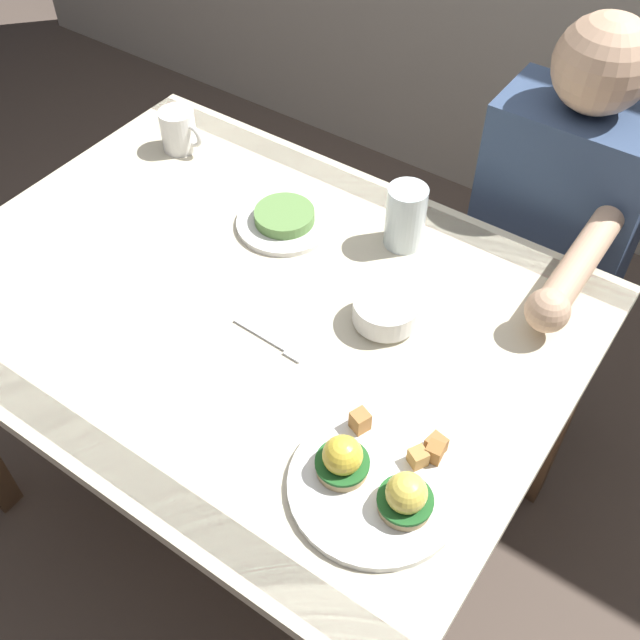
{
  "coord_description": "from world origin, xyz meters",
  "views": [
    {
      "loc": [
        0.67,
        -0.73,
        1.76
      ],
      "look_at": [
        0.16,
        0.0,
        0.78
      ],
      "focal_mm": 42.2,
      "sensor_mm": 36.0,
      "label": 1
    }
  ],
  "objects_px": {
    "fruit_bowl": "(385,311)",
    "water_glass_near": "(405,220)",
    "side_plate": "(285,220)",
    "coffee_mug": "(179,129)",
    "fork": "(273,341)",
    "dining_table": "(252,335)",
    "diner_person": "(550,234)",
    "eggs_benedict_plate": "(376,480)"
  },
  "relations": [
    {
      "from": "fruit_bowl",
      "to": "water_glass_near",
      "type": "height_order",
      "value": "water_glass_near"
    },
    {
      "from": "water_glass_near",
      "to": "side_plate",
      "type": "height_order",
      "value": "water_glass_near"
    },
    {
      "from": "coffee_mug",
      "to": "fork",
      "type": "xyz_separation_m",
      "value": [
        0.53,
        -0.35,
        -0.05
      ]
    },
    {
      "from": "dining_table",
      "to": "coffee_mug",
      "type": "distance_m",
      "value": 0.54
    },
    {
      "from": "water_glass_near",
      "to": "diner_person",
      "type": "height_order",
      "value": "diner_person"
    },
    {
      "from": "side_plate",
      "to": "coffee_mug",
      "type": "bearing_deg",
      "value": 167.12
    },
    {
      "from": "fruit_bowl",
      "to": "coffee_mug",
      "type": "relative_size",
      "value": 1.08
    },
    {
      "from": "dining_table",
      "to": "water_glass_near",
      "type": "relative_size",
      "value": 8.98
    },
    {
      "from": "dining_table",
      "to": "coffee_mug",
      "type": "height_order",
      "value": "coffee_mug"
    },
    {
      "from": "fork",
      "to": "side_plate",
      "type": "relative_size",
      "value": 0.78
    },
    {
      "from": "eggs_benedict_plate",
      "to": "dining_table",
      "type": "bearing_deg",
      "value": 153.35
    },
    {
      "from": "fruit_bowl",
      "to": "diner_person",
      "type": "relative_size",
      "value": 0.11
    },
    {
      "from": "coffee_mug",
      "to": "side_plate",
      "type": "xyz_separation_m",
      "value": [
        0.36,
        -0.08,
        -0.04
      ]
    },
    {
      "from": "fork",
      "to": "dining_table",
      "type": "bearing_deg",
      "value": 149.55
    },
    {
      "from": "eggs_benedict_plate",
      "to": "side_plate",
      "type": "bearing_deg",
      "value": 139.22
    },
    {
      "from": "fruit_bowl",
      "to": "water_glass_near",
      "type": "bearing_deg",
      "value": 111.78
    },
    {
      "from": "dining_table",
      "to": "diner_person",
      "type": "distance_m",
      "value": 0.71
    },
    {
      "from": "fruit_bowl",
      "to": "side_plate",
      "type": "height_order",
      "value": "fruit_bowl"
    },
    {
      "from": "dining_table",
      "to": "side_plate",
      "type": "xyz_separation_m",
      "value": [
        -0.07,
        0.21,
        0.12
      ]
    },
    {
      "from": "fruit_bowl",
      "to": "side_plate",
      "type": "bearing_deg",
      "value": 159.81
    },
    {
      "from": "coffee_mug",
      "to": "diner_person",
      "type": "xyz_separation_m",
      "value": [
        0.8,
        0.31,
        -0.14
      ]
    },
    {
      "from": "coffee_mug",
      "to": "water_glass_near",
      "type": "relative_size",
      "value": 0.83
    },
    {
      "from": "eggs_benedict_plate",
      "to": "fruit_bowl",
      "type": "relative_size",
      "value": 2.25
    },
    {
      "from": "dining_table",
      "to": "water_glass_near",
      "type": "xyz_separation_m",
      "value": [
        0.16,
        0.3,
        0.17
      ]
    },
    {
      "from": "side_plate",
      "to": "diner_person",
      "type": "xyz_separation_m",
      "value": [
        0.44,
        0.39,
        -0.1
      ]
    },
    {
      "from": "water_glass_near",
      "to": "side_plate",
      "type": "distance_m",
      "value": 0.25
    },
    {
      "from": "coffee_mug",
      "to": "diner_person",
      "type": "relative_size",
      "value": 0.1
    },
    {
      "from": "eggs_benedict_plate",
      "to": "fruit_bowl",
      "type": "bearing_deg",
      "value": 119.31
    },
    {
      "from": "coffee_mug",
      "to": "diner_person",
      "type": "distance_m",
      "value": 0.87
    },
    {
      "from": "fruit_bowl",
      "to": "fork",
      "type": "relative_size",
      "value": 0.77
    },
    {
      "from": "dining_table",
      "to": "side_plate",
      "type": "distance_m",
      "value": 0.25
    },
    {
      "from": "coffee_mug",
      "to": "dining_table",
      "type": "bearing_deg",
      "value": -34.15
    },
    {
      "from": "eggs_benedict_plate",
      "to": "fruit_bowl",
      "type": "distance_m",
      "value": 0.34
    },
    {
      "from": "dining_table",
      "to": "fork",
      "type": "bearing_deg",
      "value": -30.45
    },
    {
      "from": "fruit_bowl",
      "to": "dining_table",
      "type": "bearing_deg",
      "value": -159.1
    },
    {
      "from": "eggs_benedict_plate",
      "to": "coffee_mug",
      "type": "relative_size",
      "value": 2.42
    },
    {
      "from": "eggs_benedict_plate",
      "to": "fork",
      "type": "xyz_separation_m",
      "value": [
        -0.3,
        0.14,
        -0.02
      ]
    },
    {
      "from": "eggs_benedict_plate",
      "to": "diner_person",
      "type": "xyz_separation_m",
      "value": [
        -0.04,
        0.81,
        -0.11
      ]
    },
    {
      "from": "water_glass_near",
      "to": "coffee_mug",
      "type": "bearing_deg",
      "value": -178.89
    },
    {
      "from": "eggs_benedict_plate",
      "to": "coffee_mug",
      "type": "xyz_separation_m",
      "value": [
        -0.83,
        0.49,
        0.03
      ]
    },
    {
      "from": "fruit_bowl",
      "to": "fork",
      "type": "height_order",
      "value": "fruit_bowl"
    },
    {
      "from": "fruit_bowl",
      "to": "diner_person",
      "type": "distance_m",
      "value": 0.54
    }
  ]
}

